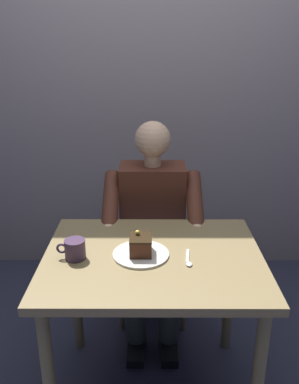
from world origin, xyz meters
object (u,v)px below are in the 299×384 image
at_px(chair, 152,236).
at_px(dessert_spoon, 188,260).
at_px(dining_table, 153,276).
at_px(coffee_cup, 75,249).
at_px(seated_person, 153,228).
at_px(cake_slice, 141,244).

relative_size(chair, dessert_spoon, 6.15).
xyz_separation_m(dining_table, coffee_cup, (0.33, 0.03, 0.15)).
xyz_separation_m(seated_person, cake_slice, (0.05, 0.52, 0.18)).
bearing_deg(coffee_cup, cake_slice, -173.74).
distance_m(dining_table, chair, 0.72).
distance_m(cake_slice, coffee_cup, 0.28).
distance_m(cake_slice, dessert_spoon, 0.21).
bearing_deg(coffee_cup, seated_person, -120.76).
relative_size(coffee_cup, dessert_spoon, 0.85).
height_order(dining_table, chair, chair).
height_order(seated_person, coffee_cup, seated_person).
bearing_deg(cake_slice, chair, -94.32).
xyz_separation_m(dining_table, chair, (0.00, -0.70, -0.16)).
bearing_deg(chair, cake_slice, 85.68).
height_order(seated_person, cake_slice, seated_person).
bearing_deg(seated_person, dining_table, 90.00).
bearing_deg(dessert_spoon, chair, -78.92).
bearing_deg(cake_slice, dining_table, 175.70).
bearing_deg(cake_slice, dessert_spoon, 165.13).
bearing_deg(seated_person, dessert_spoon, 104.32).
bearing_deg(chair, dining_table, 90.00).
bearing_deg(seated_person, cake_slice, 84.25).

